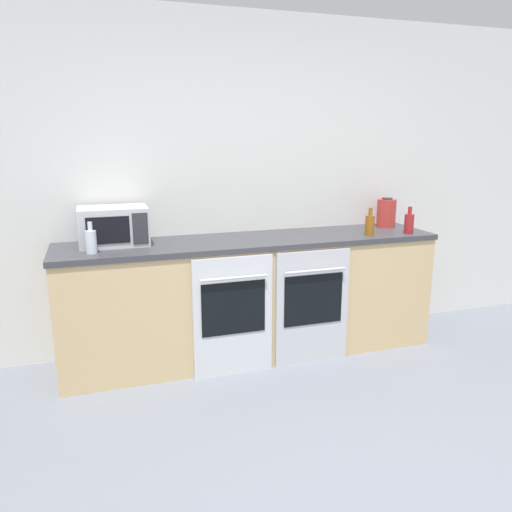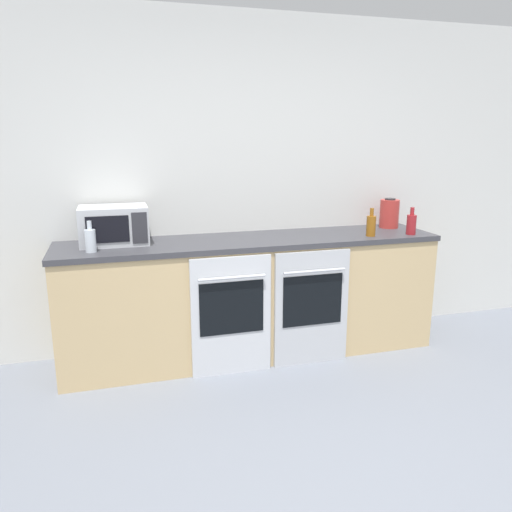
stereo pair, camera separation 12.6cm
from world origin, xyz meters
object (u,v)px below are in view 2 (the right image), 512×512
(bottle_red, at_px, (411,224))
(bottle_amber, at_px, (371,225))
(kettle, at_px, (389,214))
(oven_right, at_px, (312,307))
(bottle_clear, at_px, (90,240))
(oven_left, at_px, (231,316))
(microwave, at_px, (114,225))

(bottle_red, height_order, bottle_amber, bottle_amber)
(bottle_amber, bearing_deg, bottle_red, -4.32)
(bottle_red, bearing_deg, kettle, 91.78)
(oven_right, distance_m, kettle, 1.14)
(bottle_clear, xyz_separation_m, bottle_amber, (2.06, -0.03, 0.00))
(bottle_red, distance_m, bottle_clear, 2.40)
(bottle_red, bearing_deg, oven_left, -175.29)
(oven_left, relative_size, kettle, 3.53)
(bottle_amber, bearing_deg, kettle, 41.47)
(oven_right, distance_m, bottle_red, 1.05)
(oven_right, distance_m, bottle_clear, 1.64)
(microwave, bearing_deg, kettle, 0.81)
(microwave, xyz_separation_m, bottle_clear, (-0.16, -0.23, -0.05))
(oven_right, height_order, microwave, microwave)
(bottle_clear, height_order, kettle, kettle)
(bottle_clear, bearing_deg, oven_left, -10.90)
(oven_right, bearing_deg, bottle_clear, 173.41)
(microwave, relative_size, kettle, 1.92)
(oven_left, relative_size, microwave, 1.84)
(oven_left, height_order, bottle_clear, bottle_clear)
(bottle_red, relative_size, bottle_amber, 0.98)
(bottle_clear, distance_m, kettle, 2.41)
(kettle, bearing_deg, bottle_red, -88.22)
(oven_right, xyz_separation_m, bottle_amber, (0.54, 0.15, 0.57))
(oven_left, xyz_separation_m, bottle_amber, (1.15, 0.15, 0.57))
(oven_left, distance_m, bottle_red, 1.59)
(bottle_red, height_order, kettle, kettle)
(oven_right, relative_size, bottle_amber, 3.99)
(microwave, bearing_deg, bottle_red, -7.21)
(bottle_red, xyz_separation_m, bottle_amber, (-0.34, 0.03, 0.00))
(bottle_red, distance_m, kettle, 0.32)
(oven_left, xyz_separation_m, bottle_clear, (-0.91, 0.18, 0.56))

